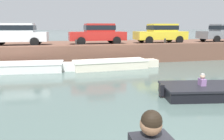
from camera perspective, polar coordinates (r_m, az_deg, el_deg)
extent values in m
plane|color=#4C605B|center=(9.38, 1.07, -5.33)|extent=(400.00, 400.00, 0.00)
cube|color=brown|center=(18.44, -6.18, 4.97)|extent=(60.00, 6.00, 1.37)
cube|color=brown|center=(15.53, -4.92, 6.52)|extent=(60.00, 0.24, 0.08)
cube|color=white|center=(14.22, -21.86, 0.56)|extent=(4.60, 1.90, 0.48)
cube|color=white|center=(13.86, -10.95, 0.90)|extent=(0.96, 0.93, 0.48)
cube|color=white|center=(14.18, -21.94, 1.67)|extent=(4.66, 1.97, 0.08)
cube|color=brown|center=(14.28, -23.22, 1.22)|extent=(0.35, 1.42, 0.06)
cube|color=silver|center=(14.17, -0.42, 1.34)|extent=(4.79, 1.84, 0.48)
cube|color=silver|center=(15.21, 9.82, 1.85)|extent=(0.99, 0.90, 0.48)
cube|color=white|center=(14.13, -0.42, 2.46)|extent=(4.85, 1.90, 0.08)
cube|color=brown|center=(14.05, -1.79, 2.00)|extent=(0.33, 1.38, 0.06)
cube|color=brown|center=(9.43, 25.71, -4.38)|extent=(0.48, 1.46, 0.06)
cube|color=black|center=(8.60, 12.84, -5.16)|extent=(0.19, 0.22, 0.45)
cube|color=#8C669E|center=(9.11, 22.43, -3.47)|extent=(0.25, 0.35, 0.44)
sphere|color=beige|center=(9.04, 22.58, -1.51)|extent=(0.19, 0.19, 0.19)
sphere|color=gray|center=(9.03, 22.60, -1.26)|extent=(0.17, 0.17, 0.17)
cube|color=white|center=(16.83, -23.64, 7.97)|extent=(4.26, 1.88, 0.64)
cube|color=white|center=(16.78, -23.24, 10.12)|extent=(2.15, 1.60, 0.60)
cube|color=black|center=(16.78, -23.24, 10.12)|extent=(2.24, 1.64, 0.33)
cylinder|color=black|center=(18.02, -27.01, 6.82)|extent=(0.61, 0.20, 0.60)
cylinder|color=black|center=(15.74, -19.59, 6.93)|extent=(0.61, 0.20, 0.60)
cylinder|color=black|center=(17.48, -18.75, 7.35)|extent=(0.61, 0.20, 0.60)
cube|color=#B2231E|center=(16.77, -3.91, 8.87)|extent=(4.27, 1.79, 0.64)
cube|color=#B2231E|center=(16.79, -3.36, 10.99)|extent=(2.16, 1.53, 0.60)
cube|color=black|center=(16.79, -3.36, 10.99)|extent=(2.24, 1.57, 0.33)
cylinder|color=black|center=(15.74, -8.01, 7.47)|extent=(0.61, 0.20, 0.60)
cylinder|color=black|center=(17.44, -8.70, 7.80)|extent=(0.61, 0.20, 0.60)
cylinder|color=black|center=(16.27, 1.26, 7.69)|extent=(0.61, 0.20, 0.60)
cylinder|color=black|center=(17.91, -0.26, 8.01)|extent=(0.61, 0.20, 0.60)
cube|color=yellow|center=(18.32, 12.42, 8.83)|extent=(4.12, 1.74, 0.64)
cube|color=yellow|center=(18.38, 12.97, 10.75)|extent=(2.06, 1.52, 0.60)
cube|color=black|center=(18.38, 12.97, 10.75)|extent=(2.14, 1.55, 0.33)
cylinder|color=black|center=(17.03, 9.71, 7.69)|extent=(0.60, 0.18, 0.60)
cylinder|color=black|center=(18.65, 7.66, 8.04)|extent=(0.60, 0.18, 0.60)
cylinder|color=black|center=(18.15, 17.22, 7.56)|extent=(0.60, 0.18, 0.60)
cylinder|color=black|center=(19.68, 14.69, 7.94)|extent=(0.60, 0.18, 0.60)
cube|color=slate|center=(21.57, 27.07, 8.20)|extent=(4.31, 1.76, 0.64)
cylinder|color=black|center=(20.05, 25.69, 7.26)|extent=(0.60, 0.18, 0.60)
cylinder|color=black|center=(21.47, 22.70, 7.69)|extent=(0.60, 0.18, 0.60)
cylinder|color=#2D2B28|center=(15.52, -9.33, 6.91)|extent=(0.14, 0.14, 0.35)
sphere|color=#2D2B28|center=(15.51, -9.36, 7.63)|extent=(0.15, 0.15, 0.15)
cylinder|color=#2D2B28|center=(17.33, 13.66, 7.18)|extent=(0.14, 0.14, 0.35)
sphere|color=#2D2B28|center=(17.32, 13.69, 7.82)|extent=(0.15, 0.15, 0.15)
sphere|color=brown|center=(2.02, 10.14, -13.81)|extent=(0.20, 0.20, 0.20)
sphere|color=black|center=(1.99, 10.30, -12.88)|extent=(0.19, 0.19, 0.19)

